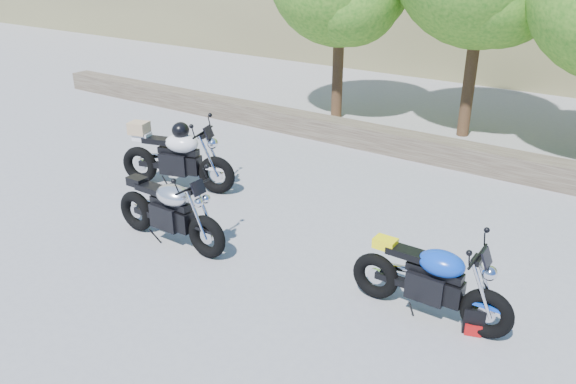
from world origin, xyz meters
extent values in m
plane|color=gray|center=(0.00, 0.00, 0.00)|extent=(90.00, 90.00, 0.00)
cube|color=#45392E|center=(0.00, 5.50, 0.25)|extent=(22.00, 0.55, 0.50)
cylinder|color=#382314|center=(-2.50, 7.20, 1.51)|extent=(0.28, 0.28, 3.02)
cylinder|color=#382314|center=(0.80, 7.60, 1.68)|extent=(0.28, 0.28, 3.36)
torus|color=black|center=(-0.40, -0.23, 0.34)|extent=(0.67, 0.17, 0.67)
torus|color=black|center=(-1.91, -0.23, 0.34)|extent=(0.67, 0.17, 0.67)
cylinder|color=silver|center=(-0.40, -0.23, 0.34)|extent=(0.23, 0.04, 0.23)
cylinder|color=silver|center=(-1.91, -0.23, 0.34)|extent=(0.23, 0.04, 0.23)
cube|color=black|center=(-1.17, -0.23, 0.46)|extent=(0.50, 0.32, 0.38)
cube|color=black|center=(-1.10, -0.23, 0.69)|extent=(0.73, 0.17, 0.10)
ellipsoid|color=silver|center=(-1.03, -0.23, 0.84)|extent=(0.60, 0.41, 0.32)
cube|color=black|center=(-1.49, -0.23, 0.84)|extent=(0.52, 0.23, 0.09)
cube|color=black|center=(-1.80, -0.23, 0.88)|extent=(0.29, 0.21, 0.14)
cylinder|color=black|center=(-0.61, -0.23, 1.08)|extent=(0.04, 0.69, 0.03)
sphere|color=silver|center=(-0.44, -0.23, 0.90)|extent=(0.19, 0.19, 0.19)
torus|color=black|center=(-1.82, 1.61, 0.36)|extent=(0.74, 0.37, 0.72)
torus|color=black|center=(-3.38, 1.17, 0.36)|extent=(0.74, 0.37, 0.72)
cylinder|color=silver|center=(-1.82, 1.61, 0.36)|extent=(0.25, 0.11, 0.25)
cylinder|color=silver|center=(-3.38, 1.17, 0.36)|extent=(0.25, 0.11, 0.25)
cube|color=black|center=(-2.62, 1.39, 0.50)|extent=(0.61, 0.47, 0.41)
cube|color=black|center=(-2.54, 1.41, 0.75)|extent=(0.81, 0.39, 0.11)
ellipsoid|color=silver|center=(-2.47, 1.43, 0.90)|extent=(0.74, 0.60, 0.34)
cube|color=black|center=(-2.95, 1.29, 0.90)|extent=(0.61, 0.39, 0.10)
cube|color=silver|center=(-3.27, 1.20, 0.95)|extent=(0.37, 0.30, 0.15)
cylinder|color=black|center=(-2.03, 1.55, 1.16)|extent=(0.24, 0.73, 0.04)
sphere|color=silver|center=(-1.86, 1.60, 0.97)|extent=(0.20, 0.20, 0.20)
ellipsoid|color=black|center=(-2.47, 1.43, 1.15)|extent=(0.39, 0.40, 0.30)
cube|color=tan|center=(-3.32, 1.19, 1.11)|extent=(0.41, 0.37, 0.23)
torus|color=black|center=(3.53, 0.24, 0.32)|extent=(0.64, 0.16, 0.64)
torus|color=black|center=(2.10, 0.23, 0.32)|extent=(0.64, 0.16, 0.64)
cylinder|color=silver|center=(3.53, 0.24, 0.32)|extent=(0.22, 0.04, 0.22)
cylinder|color=silver|center=(2.10, 0.23, 0.32)|extent=(0.22, 0.04, 0.22)
cube|color=black|center=(2.80, 0.24, 0.44)|extent=(0.48, 0.30, 0.36)
cube|color=black|center=(2.87, 0.24, 0.66)|extent=(0.70, 0.16, 0.10)
ellipsoid|color=#0B38B1|center=(2.94, 0.24, 0.79)|extent=(0.57, 0.39, 0.30)
cube|color=black|center=(2.50, 0.24, 0.79)|extent=(0.50, 0.22, 0.09)
cube|color=#FFEA0D|center=(2.20, 0.23, 0.83)|extent=(0.28, 0.20, 0.13)
cylinder|color=black|center=(3.34, 0.24, 1.02)|extent=(0.03, 0.66, 0.03)
sphere|color=silver|center=(3.49, 0.24, 0.85)|extent=(0.18, 0.18, 0.18)
cube|color=black|center=(3.40, 0.26, 0.17)|extent=(0.30, 0.25, 0.34)
cube|color=#A60D0E|center=(3.43, 0.16, 0.08)|extent=(0.20, 0.10, 0.14)
camera|label=1|loc=(4.68, -5.52, 4.27)|focal=35.00mm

